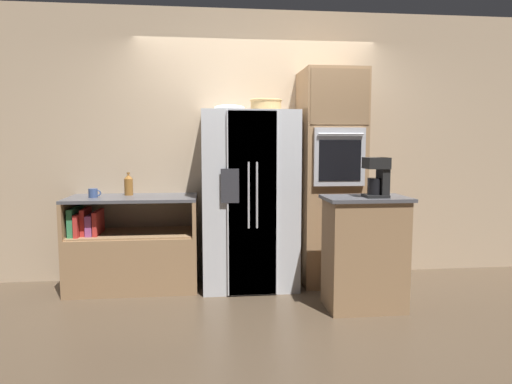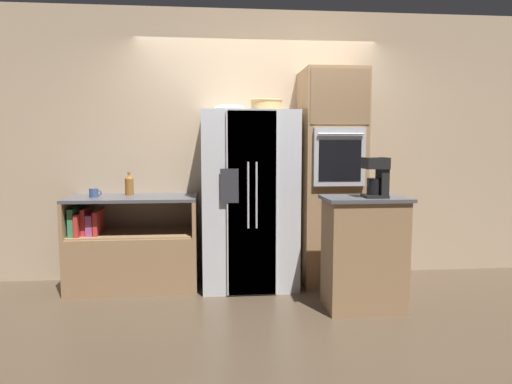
% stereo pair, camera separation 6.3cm
% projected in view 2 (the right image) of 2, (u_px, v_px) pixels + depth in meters
% --- Properties ---
extents(ground_plane, '(20.00, 20.00, 0.00)m').
position_uv_depth(ground_plane, '(262.00, 286.00, 4.56)').
color(ground_plane, '#4C3D2D').
extents(wall_back, '(12.00, 0.06, 2.80)m').
position_uv_depth(wall_back, '(257.00, 146.00, 4.86)').
color(wall_back, tan).
rests_on(wall_back, ground_plane).
extents(counter_left, '(1.24, 0.62, 0.91)m').
position_uv_depth(counter_left, '(133.00, 254.00, 4.51)').
color(counter_left, '#93704C').
rests_on(counter_left, ground_plane).
extents(refrigerator, '(0.92, 0.73, 1.74)m').
position_uv_depth(refrigerator, '(249.00, 200.00, 4.52)').
color(refrigerator, silver).
rests_on(refrigerator, ground_plane).
extents(wall_oven, '(0.60, 0.68, 2.15)m').
position_uv_depth(wall_oven, '(330.00, 178.00, 4.62)').
color(wall_oven, '#93704C').
rests_on(wall_oven, ground_plane).
extents(island_counter, '(0.71, 0.45, 0.98)m').
position_uv_depth(island_counter, '(364.00, 253.00, 3.90)').
color(island_counter, '#93704C').
rests_on(island_counter, ground_plane).
extents(wicker_basket, '(0.31, 0.31, 0.12)m').
position_uv_depth(wicker_basket, '(266.00, 105.00, 4.45)').
color(wicker_basket, tan).
rests_on(wicker_basket, refrigerator).
extents(fruit_bowl, '(0.30, 0.30, 0.06)m').
position_uv_depth(fruit_bowl, '(229.00, 108.00, 4.41)').
color(fruit_bowl, white).
rests_on(fruit_bowl, refrigerator).
extents(bottle_tall, '(0.09, 0.09, 0.23)m').
position_uv_depth(bottle_tall, '(129.00, 184.00, 4.56)').
color(bottle_tall, brown).
rests_on(bottle_tall, counter_left).
extents(mug, '(0.12, 0.09, 0.09)m').
position_uv_depth(mug, '(94.00, 193.00, 4.38)').
color(mug, '#384C7A').
rests_on(mug, counter_left).
extents(coffee_maker, '(0.19, 0.18, 0.33)m').
position_uv_depth(coffee_maker, '(378.00, 176.00, 3.78)').
color(coffee_maker, black).
rests_on(coffee_maker, island_counter).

